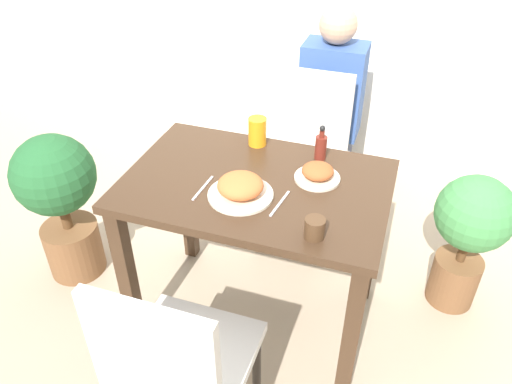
{
  "coord_description": "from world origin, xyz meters",
  "views": [
    {
      "loc": [
        0.51,
        -1.52,
        1.87
      ],
      "look_at": [
        0.0,
        0.0,
        0.72
      ],
      "focal_mm": 35.0,
      "sensor_mm": 36.0,
      "label": 1
    }
  ],
  "objects_px": {
    "side_plate": "(318,173)",
    "person_figure": "(330,111)",
    "potted_plant_left": "(60,197)",
    "potted_plant_right": "(470,231)",
    "sauce_bottle": "(321,146)",
    "chair_near": "(177,364)",
    "food_plate": "(240,188)",
    "drink_cup": "(315,228)",
    "chair_far": "(307,149)",
    "juice_glass": "(257,131)"
  },
  "relations": [
    {
      "from": "side_plate",
      "to": "person_figure",
      "type": "distance_m",
      "value": 1.01
    },
    {
      "from": "potted_plant_left",
      "to": "potted_plant_right",
      "type": "relative_size",
      "value": 1.12
    },
    {
      "from": "sauce_bottle",
      "to": "potted_plant_left",
      "type": "bearing_deg",
      "value": -167.82
    },
    {
      "from": "chair_near",
      "to": "potted_plant_left",
      "type": "distance_m",
      "value": 1.17
    },
    {
      "from": "person_figure",
      "to": "side_plate",
      "type": "bearing_deg",
      "value": -82.07
    },
    {
      "from": "food_plate",
      "to": "sauce_bottle",
      "type": "distance_m",
      "value": 0.42
    },
    {
      "from": "drink_cup",
      "to": "person_figure",
      "type": "bearing_deg",
      "value": 98.8
    },
    {
      "from": "chair_far",
      "to": "sauce_bottle",
      "type": "bearing_deg",
      "value": -71.64
    },
    {
      "from": "chair_far",
      "to": "juice_glass",
      "type": "distance_m",
      "value": 0.57
    },
    {
      "from": "drink_cup",
      "to": "food_plate",
      "type": "bearing_deg",
      "value": 156.46
    },
    {
      "from": "person_figure",
      "to": "chair_far",
      "type": "bearing_deg",
      "value": -98.4
    },
    {
      "from": "chair_near",
      "to": "sauce_bottle",
      "type": "distance_m",
      "value": 1.02
    },
    {
      "from": "food_plate",
      "to": "potted_plant_left",
      "type": "bearing_deg",
      "value": 173.87
    },
    {
      "from": "drink_cup",
      "to": "potted_plant_left",
      "type": "relative_size",
      "value": 0.09
    },
    {
      "from": "chair_near",
      "to": "potted_plant_left",
      "type": "xyz_separation_m",
      "value": [
        -0.95,
        0.68,
        -0.04
      ]
    },
    {
      "from": "food_plate",
      "to": "potted_plant_left",
      "type": "height_order",
      "value": "food_plate"
    },
    {
      "from": "drink_cup",
      "to": "sauce_bottle",
      "type": "height_order",
      "value": "sauce_bottle"
    },
    {
      "from": "food_plate",
      "to": "side_plate",
      "type": "height_order",
      "value": "food_plate"
    },
    {
      "from": "juice_glass",
      "to": "potted_plant_right",
      "type": "bearing_deg",
      "value": 7.26
    },
    {
      "from": "drink_cup",
      "to": "juice_glass",
      "type": "relative_size",
      "value": 0.59
    },
    {
      "from": "side_plate",
      "to": "potted_plant_right",
      "type": "bearing_deg",
      "value": 25.33
    },
    {
      "from": "chair_far",
      "to": "sauce_bottle",
      "type": "xyz_separation_m",
      "value": [
        0.16,
        -0.48,
        0.32
      ]
    },
    {
      "from": "food_plate",
      "to": "person_figure",
      "type": "height_order",
      "value": "person_figure"
    },
    {
      "from": "chair_near",
      "to": "potted_plant_right",
      "type": "height_order",
      "value": "chair_near"
    },
    {
      "from": "chair_far",
      "to": "potted_plant_right",
      "type": "distance_m",
      "value": 0.9
    },
    {
      "from": "person_figure",
      "to": "food_plate",
      "type": "bearing_deg",
      "value": -95.35
    },
    {
      "from": "potted_plant_left",
      "to": "drink_cup",
      "type": "bearing_deg",
      "value": -10.66
    },
    {
      "from": "chair_far",
      "to": "sauce_bottle",
      "type": "height_order",
      "value": "sauce_bottle"
    },
    {
      "from": "potted_plant_left",
      "to": "food_plate",
      "type": "bearing_deg",
      "value": -6.13
    },
    {
      "from": "juice_glass",
      "to": "person_figure",
      "type": "distance_m",
      "value": 0.85
    },
    {
      "from": "chair_far",
      "to": "sauce_bottle",
      "type": "relative_size",
      "value": 5.87
    },
    {
      "from": "juice_glass",
      "to": "person_figure",
      "type": "xyz_separation_m",
      "value": [
        0.17,
        0.79,
        -0.25
      ]
    },
    {
      "from": "chair_far",
      "to": "drink_cup",
      "type": "xyz_separation_m",
      "value": [
        0.25,
        -0.98,
        0.29
      ]
    },
    {
      "from": "juice_glass",
      "to": "food_plate",
      "type": "bearing_deg",
      "value": -80.69
    },
    {
      "from": "food_plate",
      "to": "side_plate",
      "type": "relative_size",
      "value": 1.37
    },
    {
      "from": "chair_near",
      "to": "food_plate",
      "type": "xyz_separation_m",
      "value": [
        0.01,
        0.58,
        0.3
      ]
    },
    {
      "from": "chair_far",
      "to": "side_plate",
      "type": "xyz_separation_m",
      "value": [
        0.19,
        -0.64,
        0.29
      ]
    },
    {
      "from": "potted_plant_left",
      "to": "person_figure",
      "type": "relative_size",
      "value": 0.67
    },
    {
      "from": "potted_plant_left",
      "to": "person_figure",
      "type": "height_order",
      "value": "person_figure"
    },
    {
      "from": "food_plate",
      "to": "juice_glass",
      "type": "height_order",
      "value": "juice_glass"
    },
    {
      "from": "chair_far",
      "to": "potted_plant_right",
      "type": "height_order",
      "value": "chair_far"
    },
    {
      "from": "food_plate",
      "to": "juice_glass",
      "type": "bearing_deg",
      "value": 99.31
    },
    {
      "from": "drink_cup",
      "to": "juice_glass",
      "type": "height_order",
      "value": "juice_glass"
    },
    {
      "from": "chair_near",
      "to": "side_plate",
      "type": "height_order",
      "value": "chair_near"
    },
    {
      "from": "chair_far",
      "to": "person_figure",
      "type": "distance_m",
      "value": 0.34
    },
    {
      "from": "juice_glass",
      "to": "sauce_bottle",
      "type": "bearing_deg",
      "value": -5.51
    },
    {
      "from": "chair_near",
      "to": "drink_cup",
      "type": "xyz_separation_m",
      "value": [
        0.32,
        0.44,
        0.29
      ]
    },
    {
      "from": "chair_far",
      "to": "drink_cup",
      "type": "bearing_deg",
      "value": -75.54
    },
    {
      "from": "drink_cup",
      "to": "person_figure",
      "type": "xyz_separation_m",
      "value": [
        -0.2,
        1.31,
        -0.22
      ]
    },
    {
      "from": "sauce_bottle",
      "to": "potted_plant_right",
      "type": "height_order",
      "value": "sauce_bottle"
    }
  ]
}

